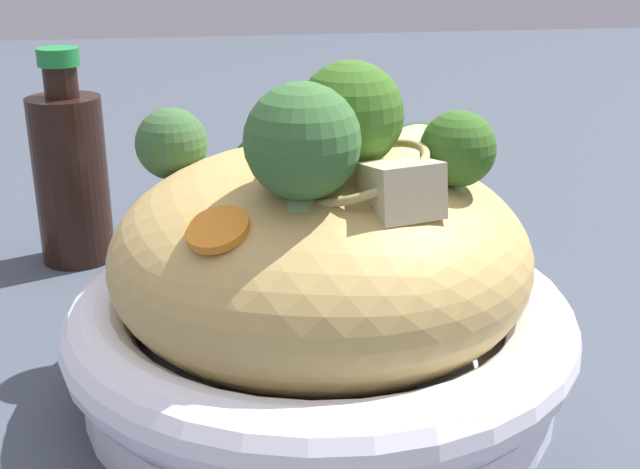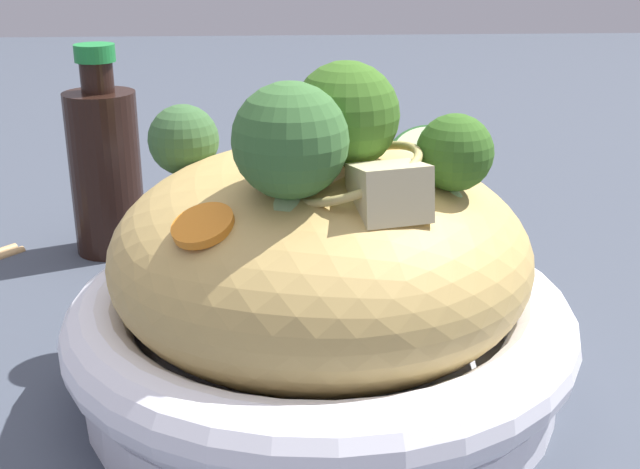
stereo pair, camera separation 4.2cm
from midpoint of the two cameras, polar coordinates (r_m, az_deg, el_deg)
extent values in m
plane|color=#3A414D|center=(0.46, -2.67, -10.35)|extent=(3.00, 3.00, 0.00)
cylinder|color=white|center=(0.46, -2.69, -9.18)|extent=(0.25, 0.25, 0.02)
torus|color=white|center=(0.44, -2.75, -5.86)|extent=(0.27, 0.27, 0.04)
ellipsoid|color=tan|center=(0.43, -2.84, -1.44)|extent=(0.22, 0.22, 0.11)
torus|color=tan|center=(0.41, -3.83, 0.88)|extent=(0.09, 0.09, 0.01)
torus|color=tan|center=(0.38, -0.40, 4.27)|extent=(0.06, 0.07, 0.02)
torus|color=tan|center=(0.43, -3.44, 3.86)|extent=(0.08, 0.08, 0.02)
torus|color=tan|center=(0.41, -2.94, 3.47)|extent=(0.08, 0.09, 0.02)
cone|color=#A0C16F|center=(0.39, -1.05, 4.56)|extent=(0.03, 0.03, 0.02)
sphere|color=#38631F|center=(0.39, -1.07, 8.17)|extent=(0.07, 0.07, 0.05)
cone|color=#9EC27C|center=(0.40, 6.26, 3.00)|extent=(0.02, 0.02, 0.02)
sphere|color=#325D1F|center=(0.39, 6.38, 5.81)|extent=(0.05, 0.05, 0.04)
cone|color=#9CB87C|center=(0.37, -4.52, 2.51)|extent=(0.03, 0.03, 0.02)
sphere|color=#376431|center=(0.36, -4.63, 6.33)|extent=(0.07, 0.07, 0.05)
cone|color=#9FB97A|center=(0.47, -12.53, 3.60)|extent=(0.02, 0.02, 0.02)
sphere|color=#365D32|center=(0.47, -12.73, 6.05)|extent=(0.04, 0.04, 0.04)
cylinder|color=orange|center=(0.45, -5.09, 6.69)|extent=(0.03, 0.03, 0.02)
cylinder|color=orange|center=(0.44, -3.08, 6.64)|extent=(0.03, 0.03, 0.02)
cylinder|color=orange|center=(0.47, -0.46, 6.59)|extent=(0.03, 0.03, 0.02)
cylinder|color=orange|center=(0.44, -5.20, 6.53)|extent=(0.04, 0.04, 0.02)
cylinder|color=orange|center=(0.36, -10.41, 0.27)|extent=(0.04, 0.04, 0.01)
cylinder|color=orange|center=(0.39, -2.58, 5.27)|extent=(0.03, 0.03, 0.03)
cylinder|color=beige|center=(0.47, -6.42, 6.37)|extent=(0.05, 0.05, 0.03)
torus|color=#2D5625|center=(0.47, -6.42, 6.37)|extent=(0.05, 0.05, 0.03)
cylinder|color=beige|center=(0.44, 3.88, 5.88)|extent=(0.04, 0.04, 0.02)
torus|color=#255327|center=(0.44, 3.88, 5.88)|extent=(0.05, 0.05, 0.02)
cylinder|color=beige|center=(0.42, -4.88, 6.42)|extent=(0.04, 0.04, 0.02)
torus|color=#2C5127|center=(0.42, -4.88, 6.42)|extent=(0.04, 0.05, 0.03)
cube|color=#CEB28A|center=(0.39, -2.94, 5.20)|extent=(0.04, 0.04, 0.02)
cube|color=#C9BB8B|center=(0.36, 2.27, 2.99)|extent=(0.04, 0.04, 0.03)
cylinder|color=black|center=(0.64, -18.49, 3.50)|extent=(0.05, 0.05, 0.12)
cylinder|color=black|center=(0.62, -19.24, 9.84)|extent=(0.02, 0.02, 0.02)
cylinder|color=#1E7F38|center=(0.62, -19.43, 11.39)|extent=(0.03, 0.03, 0.01)
camera|label=1|loc=(0.02, -92.86, -1.08)|focal=46.75mm
camera|label=2|loc=(0.02, 87.14, 1.08)|focal=46.75mm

